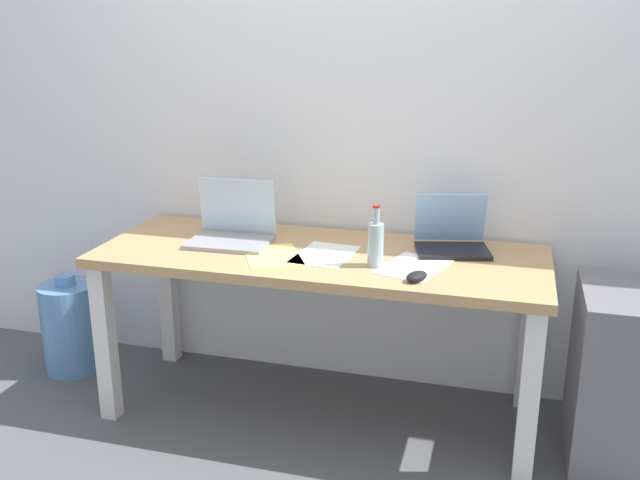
# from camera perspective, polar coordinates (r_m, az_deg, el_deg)

# --- Properties ---
(ground_plane) EXTENTS (8.00, 8.00, 0.00)m
(ground_plane) POSITION_cam_1_polar(r_m,az_deg,el_deg) (3.17, 0.00, -13.49)
(ground_plane) COLOR #515459
(back_wall) EXTENTS (5.20, 0.08, 2.60)m
(back_wall) POSITION_cam_1_polar(r_m,az_deg,el_deg) (3.13, 1.99, 11.33)
(back_wall) COLOR white
(back_wall) RESTS_ON ground
(desk) EXTENTS (1.82, 0.68, 0.73)m
(desk) POSITION_cam_1_polar(r_m,az_deg,el_deg) (2.90, 0.00, -2.78)
(desk) COLOR tan
(desk) RESTS_ON ground
(laptop_left) EXTENTS (0.34, 0.26, 0.26)m
(laptop_left) POSITION_cam_1_polar(r_m,az_deg,el_deg) (3.01, -7.08, 0.89)
(laptop_left) COLOR gray
(laptop_left) RESTS_ON desk
(laptop_right) EXTENTS (0.33, 0.29, 0.22)m
(laptop_right) POSITION_cam_1_polar(r_m,az_deg,el_deg) (2.93, 10.55, 0.11)
(laptop_right) COLOR black
(laptop_right) RESTS_ON desk
(beer_bottle) EXTENTS (0.06, 0.06, 0.24)m
(beer_bottle) POSITION_cam_1_polar(r_m,az_deg,el_deg) (2.69, 4.50, -0.23)
(beer_bottle) COLOR #99B7C1
(beer_bottle) RESTS_ON desk
(computer_mouse) EXTENTS (0.10, 0.12, 0.03)m
(computer_mouse) POSITION_cam_1_polar(r_m,az_deg,el_deg) (2.57, 7.79, -2.91)
(computer_mouse) COLOR black
(computer_mouse) RESTS_ON desk
(paper_yellow_folder) EXTENTS (0.32, 0.36, 0.00)m
(paper_yellow_folder) POSITION_cam_1_polar(r_m,az_deg,el_deg) (2.82, -3.83, -1.30)
(paper_yellow_folder) COLOR #F4E06B
(paper_yellow_folder) RESTS_ON desk
(paper_sheet_front_right) EXTENTS (0.29, 0.34, 0.00)m
(paper_sheet_front_right) POSITION_cam_1_polar(r_m,az_deg,el_deg) (2.72, 7.52, -2.15)
(paper_sheet_front_right) COLOR white
(paper_sheet_front_right) RESTS_ON desk
(paper_sheet_center) EXTENTS (0.24, 0.32, 0.00)m
(paper_sheet_center) POSITION_cam_1_polar(r_m,az_deg,el_deg) (2.83, 0.40, -1.18)
(paper_sheet_center) COLOR white
(paper_sheet_center) RESTS_ON desk
(water_cooler_jug) EXTENTS (0.27, 0.27, 0.48)m
(water_cooler_jug) POSITION_cam_1_polar(r_m,az_deg,el_deg) (3.62, -19.44, -6.60)
(water_cooler_jug) COLOR #598CC6
(water_cooler_jug) RESTS_ON ground
(filing_cabinet) EXTENTS (0.40, 0.48, 0.68)m
(filing_cabinet) POSITION_cam_1_polar(r_m,az_deg,el_deg) (2.95, 23.59, -10.07)
(filing_cabinet) COLOR slate
(filing_cabinet) RESTS_ON ground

